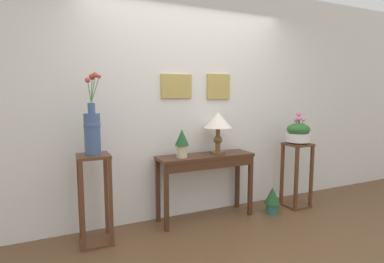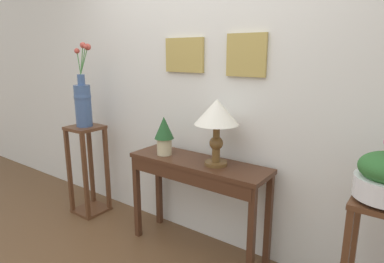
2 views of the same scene
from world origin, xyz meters
name	(u,v)px [view 1 (image 1 of 2)]	position (x,y,z in m)	size (l,w,h in m)	color
back_wall_with_art	(188,101)	(0.00, 1.34, 1.40)	(9.00, 0.13, 2.80)	silver
console_table	(206,166)	(0.10, 1.06, 0.65)	(1.15, 0.35, 0.77)	#472819
table_lamp	(218,123)	(0.27, 1.08, 1.14)	(0.33, 0.33, 0.49)	brown
potted_plant_on_console	(182,142)	(-0.21, 1.04, 0.95)	(0.16, 0.16, 0.32)	beige
pedestal_stand_left	(95,200)	(-1.17, 0.98, 0.45)	(0.30, 0.30, 0.90)	#56331E
flower_vase_tall_left	(92,128)	(-1.17, 0.98, 1.15)	(0.18, 0.19, 0.79)	#3D5684
pedestal_stand_right	(296,175)	(1.38, 0.93, 0.42)	(0.30, 0.30, 0.85)	#56331E
planter_bowl_wide_right	(298,133)	(1.38, 0.93, 0.99)	(0.31, 0.31, 0.40)	silver
potted_plant_floor	(272,199)	(0.92, 0.85, 0.19)	(0.19, 0.19, 0.34)	#2D665B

